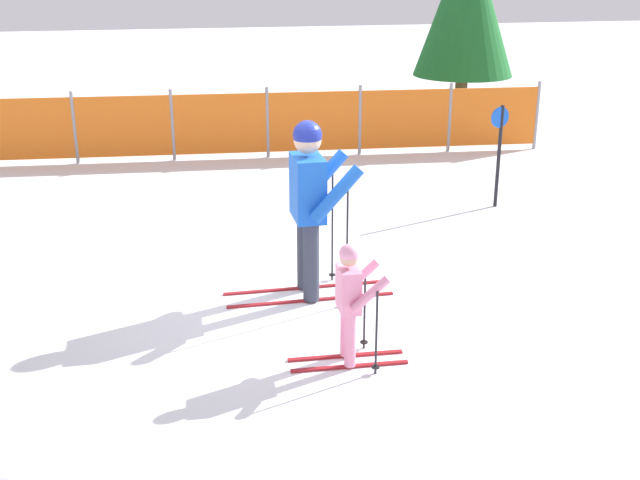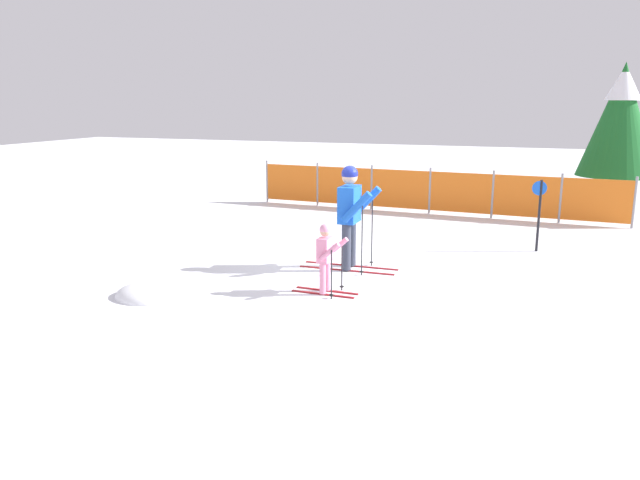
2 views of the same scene
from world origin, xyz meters
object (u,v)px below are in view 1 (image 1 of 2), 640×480
Objects in this scene: safety_fence at (268,123)px; trail_marker at (499,145)px; skier_adult at (310,194)px; skier_child at (350,295)px.

trail_marker is at bearing -51.04° from safety_fence.
skier_adult is 1.55m from skier_child.
safety_fence is at bearing 128.96° from trail_marker.
trail_marker is (2.97, 3.97, 0.24)m from skier_child.
skier_child is 0.11× the size of safety_fence.
skier_adult reaches higher than skier_child.
skier_adult is 1.67× the size of skier_child.
skier_adult is 0.19× the size of safety_fence.
safety_fence is 4.34m from trail_marker.
trail_marker is (2.72, -3.36, 0.27)m from safety_fence.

